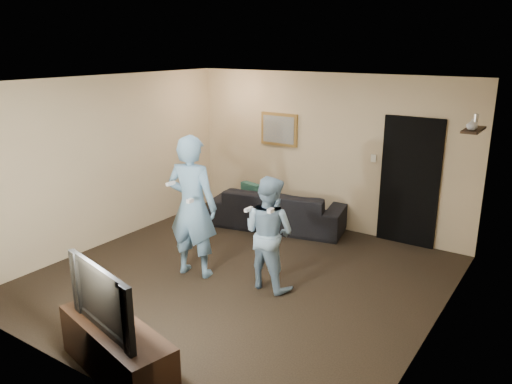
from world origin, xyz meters
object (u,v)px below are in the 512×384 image
Objects in this scene: television at (112,295)px; wii_player_left at (192,207)px; wii_player_right at (269,233)px; tv_console at (117,350)px; sofa at (278,209)px.

wii_player_left is at bearing 124.59° from television.
television is 0.75× the size of wii_player_right.
tv_console is 0.75× the size of wii_player_left.
television is 2.23m from wii_player_left.
wii_player_left reaches higher than television.
tv_console is at bearing 13.15° from television.
tv_console is at bearing 88.37° from sofa.
sofa is 1.17× the size of wii_player_left.
tv_console is 0.58m from television.
wii_player_left is 1.10m from wii_player_right.
television is (-0.00, 0.00, 0.58)m from tv_console.
sofa is 1.53× the size of wii_player_right.
sofa is 4.37m from television.
tv_console is at bearing -68.56° from wii_player_left.
wii_player_right is at bearing 97.54° from television.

